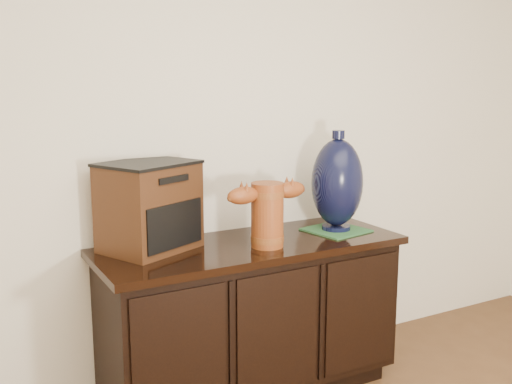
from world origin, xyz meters
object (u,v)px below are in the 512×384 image
sideboard (251,316)px  spray_can (189,222)px  tv_radio (149,206)px  terracotta_vessel (267,211)px  lamp_base (337,183)px

sideboard → spray_can: spray_can is taller
tv_radio → sideboard: bearing=-40.2°
terracotta_vessel → spray_can: (-0.28, 0.26, -0.07)m
terracotta_vessel → tv_radio: tv_radio is taller
terracotta_vessel → spray_can: 0.39m
spray_can → tv_radio: bearing=-168.9°
lamp_base → spray_can: lamp_base is taller
sideboard → lamp_base: size_ratio=2.91×
tv_radio → spray_can: (0.21, 0.04, -0.10)m
sideboard → tv_radio: bearing=164.8°
tv_radio → lamp_base: lamp_base is taller
tv_radio → lamp_base: bearing=-33.0°
tv_radio → lamp_base: size_ratio=0.98×
lamp_base → spray_can: 0.77m
terracotta_vessel → tv_radio: bearing=151.9°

